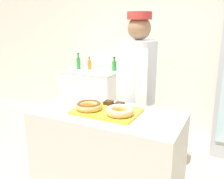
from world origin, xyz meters
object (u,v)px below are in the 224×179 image
at_px(baker_person, 137,94).
at_px(bottle_orange, 89,65).
at_px(bottle_green, 78,63).
at_px(bottle_green_b, 114,65).
at_px(donut_light_glaze, 120,111).
at_px(brownie_back_left, 108,103).
at_px(donut_chocolate_glaze, 89,106).
at_px(brownie_back_right, 119,104).
at_px(chest_freezer, 94,97).
at_px(serving_tray, 107,111).

height_order(baker_person, bottle_orange, baker_person).
bearing_deg(bottle_green, baker_person, -36.82).
bearing_deg(bottle_orange, bottle_green_b, 11.01).
relative_size(donut_light_glaze, brownie_back_left, 3.14).
height_order(bottle_green, bottle_green_b, bottle_green).
relative_size(donut_chocolate_glaze, brownie_back_right, 3.14).
height_order(bottle_orange, bottle_green, bottle_green).
relative_size(baker_person, bottle_green_b, 7.95).
xyz_separation_m(brownie_back_left, bottle_green, (-1.40, 1.60, 0.04)).
distance_m(donut_chocolate_glaze, chest_freezer, 2.12).
relative_size(brownie_back_right, bottle_green, 0.27).
distance_m(donut_chocolate_glaze, bottle_orange, 2.17).
xyz_separation_m(chest_freezer, bottle_orange, (-0.12, 0.07, 0.54)).
relative_size(brownie_back_left, chest_freezer, 0.08).
bearing_deg(baker_person, serving_tray, -93.84).
height_order(donut_chocolate_glaze, chest_freezer, donut_chocolate_glaze).
relative_size(baker_person, chest_freezer, 1.95).
bearing_deg(brownie_back_right, bottle_green, 133.31).
distance_m(brownie_back_right, bottle_green_b, 1.96).
distance_m(donut_light_glaze, brownie_back_left, 0.28).
xyz_separation_m(donut_light_glaze, baker_person, (-0.10, 0.67, -0.05)).
bearing_deg(serving_tray, brownie_back_right, 68.31).
distance_m(donut_light_glaze, baker_person, 0.68).
bearing_deg(bottle_orange, donut_light_glaze, -52.55).
distance_m(donut_chocolate_glaze, bottle_green_b, 2.06).
distance_m(serving_tray, donut_light_glaze, 0.16).
height_order(brownie_back_left, baker_person, baker_person).
bearing_deg(baker_person, bottle_orange, 138.14).
bearing_deg(bottle_green, brownie_back_right, -46.69).
relative_size(serving_tray, donut_light_glaze, 2.34).
bearing_deg(brownie_back_right, bottle_orange, 128.67).
xyz_separation_m(brownie_back_right, bottle_orange, (-1.33, 1.66, 0.02)).
bearing_deg(brownie_back_left, chest_freezer, 124.61).
distance_m(donut_chocolate_glaze, brownie_back_left, 0.21).
distance_m(brownie_back_right, baker_person, 0.48).
xyz_separation_m(donut_light_glaze, bottle_orange, (-1.42, 1.85, 0.00)).
bearing_deg(brownie_back_right, brownie_back_left, 180.00).
distance_m(serving_tray, bottle_green, 2.27).
bearing_deg(donut_chocolate_glaze, bottle_green_b, 109.88).
distance_m(donut_light_glaze, bottle_green, 2.41).
xyz_separation_m(chest_freezer, bottle_green_b, (0.31, 0.15, 0.54)).
xyz_separation_m(serving_tray, baker_person, (0.04, 0.62, -0.00)).
relative_size(brownie_back_left, brownie_back_right, 1.00).
height_order(serving_tray, brownie_back_left, brownie_back_left).
xyz_separation_m(brownie_back_right, baker_person, (-0.01, 0.48, -0.03)).
bearing_deg(bottle_green_b, bottle_orange, -168.99).
bearing_deg(brownie_back_left, bottle_orange, 126.29).
relative_size(brownie_back_right, baker_person, 0.04).
xyz_separation_m(baker_person, bottle_orange, (-1.32, 1.18, 0.05)).
xyz_separation_m(brownie_back_left, bottle_orange, (-1.22, 1.66, 0.02)).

